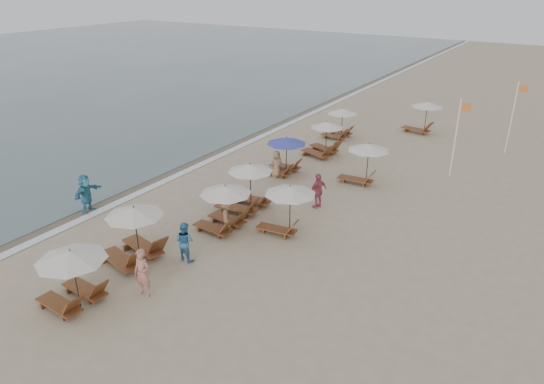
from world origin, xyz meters
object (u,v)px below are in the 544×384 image
Objects in this scene: inland_station_0 at (285,203)px; lounger_station_4 at (283,154)px; beachgoer_mid_b at (227,217)px; flag_pole_near at (457,134)px; lounger_station_1 at (132,236)px; lounger_station_2 at (222,207)px; beachgoer_mid_a at (185,241)px; lounger_station_0 at (71,276)px; lounger_station_5 at (322,140)px; lounger_station_6 at (339,123)px; beachgoer_far_a at (318,191)px; waterline_walker at (86,193)px; inland_station_2 at (422,114)px; lounger_station_3 at (246,189)px; beachgoer_near at (142,273)px; beachgoer_far_b at (277,164)px; inland_station_1 at (363,159)px.

lounger_station_4 is at bearing 121.79° from inland_station_0.
beachgoer_mid_b is 0.35× the size of flag_pole_near.
lounger_station_2 is at bearing 70.68° from lounger_station_1.
lounger_station_2 is at bearing -84.16° from beachgoer_mid_a.
lounger_station_1 is (-0.46, 3.13, -0.08)m from lounger_station_0.
lounger_station_5 is 1.69× the size of beachgoer_mid_b.
lounger_station_6 is 1.31× the size of beachgoer_far_a.
lounger_station_2 is 1.36× the size of waterline_walker.
inland_station_0 reaches higher than lounger_station_2.
beachgoer_mid_b is 7.16m from waterline_walker.
lounger_station_5 reaches higher than beachgoer_far_a.
lounger_station_4 is 12.74m from inland_station_2.
lounger_station_6 is at bearing 106.06° from inland_station_0.
lounger_station_3 is 1.04× the size of lounger_station_5.
lounger_station_5 is at bearing 91.57° from beachgoer_near.
beachgoer_near is at bearing -109.77° from flag_pole_near.
beachgoer_far_a is (3.99, -10.78, -0.19)m from lounger_station_6.
lounger_station_3 reaches higher than beachgoer_far_b.
inland_station_1 reaches higher than lounger_station_0.
flag_pole_near is (7.24, 9.72, 1.36)m from lounger_station_3.
lounger_station_2 reaches higher than beachgoer_far_b.
beachgoer_near reaches higher than beachgoer_mid_a.
beachgoer_near is 1.21× the size of beachgoer_mid_b.
lounger_station_2 is at bearing -139.05° from beachgoer_far_b.
lounger_station_4 is 1.34× the size of beachgoer_near.
inland_station_1 reaches higher than lounger_station_6.
lounger_station_0 is 1.40× the size of beachgoer_near.
lounger_station_3 is 0.96× the size of inland_station_2.
flag_pole_near reaches higher than lounger_station_5.
lounger_station_3 is (1.07, 6.19, -0.02)m from lounger_station_1.
lounger_station_3 is at bearing -86.76° from lounger_station_5.
lounger_station_2 is (1.39, 3.95, 0.03)m from lounger_station_1.
beachgoer_far_b is (-1.61, 6.67, 0.00)m from beachgoer_mid_b.
beachgoer_mid_b is at bearing -15.30° from lounger_station_2.
lounger_station_5 reaches higher than lounger_station_4.
lounger_station_2 is 1.68× the size of beachgoer_far_b.
lounger_station_2 is 2.80m from inland_station_0.
inland_station_0 reaches higher than beachgoer_mid_a.
beachgoer_mid_a is (-2.81, -11.09, -0.59)m from inland_station_1.
beachgoer_mid_a is 1.09× the size of beachgoer_mid_b.
lounger_station_3 is at bearing -65.77° from waterline_walker.
beachgoer_near is 0.98× the size of waterline_walker.
lounger_station_6 is 8.19m from inland_station_1.
lounger_station_1 is 10.54m from beachgoer_far_b.
lounger_station_0 is at bearing -81.66° from lounger_station_1.
beachgoer_far_a is (2.83, 2.02, -0.18)m from lounger_station_3.
lounger_station_3 is 1.45× the size of beachgoer_near.
lounger_station_3 is 12.20m from flag_pole_near.
lounger_station_0 is 1.04× the size of lounger_station_4.
beachgoer_near is at bearing 97.57° from beachgoer_mid_a.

